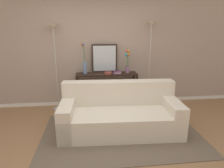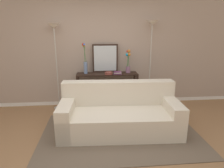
{
  "view_description": "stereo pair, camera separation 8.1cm",
  "coord_description": "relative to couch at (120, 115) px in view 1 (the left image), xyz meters",
  "views": [
    {
      "loc": [
        -0.19,
        -2.75,
        1.85
      ],
      "look_at": [
        0.28,
        1.2,
        0.75
      ],
      "focal_mm": 32.08,
      "sensor_mm": 36.0,
      "label": 1
    },
    {
      "loc": [
        -0.11,
        -2.75,
        1.85
      ],
      "look_at": [
        0.28,
        1.2,
        0.75
      ],
      "focal_mm": 32.08,
      "sensor_mm": 36.0,
      "label": 2
    }
  ],
  "objects": [
    {
      "name": "ground_plane",
      "position": [
        -0.36,
        -0.64,
        -0.32
      ],
      "size": [
        16.0,
        16.0,
        0.02
      ],
      "primitive_type": "cube",
      "color": "#936B47"
    },
    {
      "name": "back_wall",
      "position": [
        -0.36,
        1.49,
        1.12
      ],
      "size": [
        12.0,
        0.15,
        2.87
      ],
      "color": "white",
      "rests_on": "ground"
    },
    {
      "name": "area_rug",
      "position": [
        -0.0,
        -0.16,
        -0.3
      ],
      "size": [
        2.82,
        1.84,
        0.01
      ],
      "color": "brown",
      "rests_on": "ground"
    },
    {
      "name": "couch",
      "position": [
        0.0,
        0.0,
        0.0
      ],
      "size": [
        2.18,
        1.05,
        0.88
      ],
      "color": "beige",
      "rests_on": "ground"
    },
    {
      "name": "console_table",
      "position": [
        -0.14,
        1.18,
        0.27
      ],
      "size": [
        1.43,
        0.36,
        0.84
      ],
      "color": "black",
      "rests_on": "ground"
    },
    {
      "name": "floor_lamp_left",
      "position": [
        -1.29,
        1.18,
        1.23
      ],
      "size": [
        0.28,
        0.28,
        1.96
      ],
      "color": "#B7B2A8",
      "rests_on": "ground"
    },
    {
      "name": "floor_lamp_right",
      "position": [
        0.89,
        1.18,
        1.28
      ],
      "size": [
        0.28,
        0.28,
        2.03
      ],
      "color": "#B7B2A8",
      "rests_on": "ground"
    },
    {
      "name": "wall_mirror",
      "position": [
        -0.17,
        1.33,
        0.86
      ],
      "size": [
        0.6,
        0.02,
        0.66
      ],
      "color": "black",
      "rests_on": "console_table"
    },
    {
      "name": "vase_tall_flowers",
      "position": [
        -0.64,
        1.21,
        0.79
      ],
      "size": [
        0.11,
        0.11,
        0.7
      ],
      "color": "#6B84AD",
      "rests_on": "console_table"
    },
    {
      "name": "vase_short_flowers",
      "position": [
        0.36,
        1.21,
        0.78
      ],
      "size": [
        0.12,
        0.14,
        0.54
      ],
      "color": "gray",
      "rests_on": "console_table"
    },
    {
      "name": "fruit_bowl",
      "position": [
        -0.11,
        1.07,
        0.56
      ],
      "size": [
        0.17,
        0.17,
        0.06
      ],
      "color": "brown",
      "rests_on": "console_table"
    },
    {
      "name": "book_stack",
      "position": [
        0.1,
        1.08,
        0.56
      ],
      "size": [
        0.2,
        0.14,
        0.06
      ],
      "color": "#6B3360",
      "rests_on": "console_table"
    },
    {
      "name": "book_row_under_console",
      "position": [
        -0.57,
        1.18,
        -0.25
      ],
      "size": [
        0.31,
        0.17,
        0.13
      ],
      "color": "navy",
      "rests_on": "ground"
    }
  ]
}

